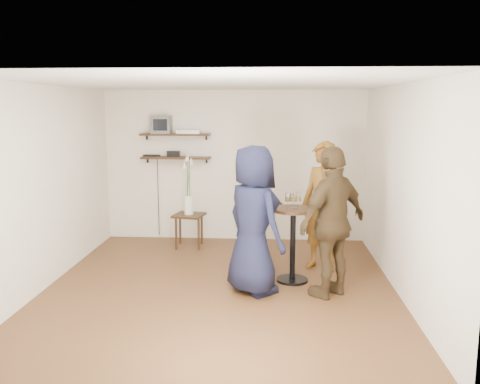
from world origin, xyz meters
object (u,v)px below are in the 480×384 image
at_px(radio, 174,154).
at_px(person_navy, 253,220).
at_px(dvd_deck, 189,132).
at_px(person_dark, 259,212).
at_px(person_plaid, 323,207).
at_px(person_brown, 333,222).
at_px(drinks_table, 293,235).
at_px(crt_monitor, 162,125).
at_px(side_table, 189,219).

height_order(radio, person_navy, person_navy).
bearing_deg(dvd_deck, radio, 180.00).
bearing_deg(person_dark, radio, 91.11).
bearing_deg(person_navy, person_plaid, -85.53).
xyz_separation_m(person_plaid, person_brown, (0.02, -1.01, 0.01)).
relative_size(drinks_table, person_plaid, 0.54).
relative_size(dvd_deck, person_brown, 0.21).
distance_m(drinks_table, person_brown, 0.73).
relative_size(radio, person_navy, 0.12).
bearing_deg(person_plaid, drinks_table, -90.00).
bearing_deg(person_dark, dvd_deck, 85.61).
bearing_deg(person_dark, crt_monitor, 94.46).
height_order(radio, side_table, radio).
distance_m(crt_monitor, person_plaid, 3.22).
xyz_separation_m(side_table, drinks_table, (1.66, -1.60, 0.18)).
bearing_deg(radio, person_brown, -46.16).
distance_m(radio, person_dark, 2.28).
xyz_separation_m(dvd_deck, person_brown, (2.17, -2.54, -0.97)).
bearing_deg(person_dark, person_brown, -90.12).
relative_size(dvd_deck, radio, 1.82).
height_order(dvd_deck, side_table, dvd_deck).
distance_m(crt_monitor, person_navy, 3.18).
bearing_deg(person_plaid, person_dark, -138.27).
distance_m(person_plaid, person_dark, 0.90).
distance_m(crt_monitor, side_table, 1.70).
xyz_separation_m(radio, person_navy, (1.47, -2.49, -0.59)).
xyz_separation_m(radio, person_dark, (1.52, -1.56, -0.67)).
bearing_deg(drinks_table, person_dark, 133.20).
distance_m(radio, side_table, 1.19).
height_order(radio, person_dark, person_dark).
relative_size(radio, person_plaid, 0.12).
distance_m(person_dark, person_brown, 1.35).
bearing_deg(person_brown, drinks_table, -90.00).
relative_size(dvd_deck, side_table, 0.72).
xyz_separation_m(dvd_deck, person_dark, (1.25, -1.56, -1.05)).
relative_size(crt_monitor, person_plaid, 0.17).
bearing_deg(dvd_deck, person_plaid, -35.55).
distance_m(side_table, person_dark, 1.67).
relative_size(side_table, person_navy, 0.30).
relative_size(crt_monitor, person_dark, 0.19).
xyz_separation_m(dvd_deck, person_navy, (1.20, -2.49, -0.97)).
distance_m(side_table, person_plaid, 2.40).
distance_m(drinks_table, person_navy, 0.73).
height_order(drinks_table, person_plaid, person_plaid).
xyz_separation_m(crt_monitor, person_navy, (1.66, -2.49, -1.09)).
xyz_separation_m(side_table, person_dark, (1.20, -1.11, 0.38)).
bearing_deg(person_plaid, crt_monitor, -170.25).
bearing_deg(side_table, person_dark, -42.73).
relative_size(dvd_deck, person_dark, 0.24).
height_order(radio, drinks_table, radio).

